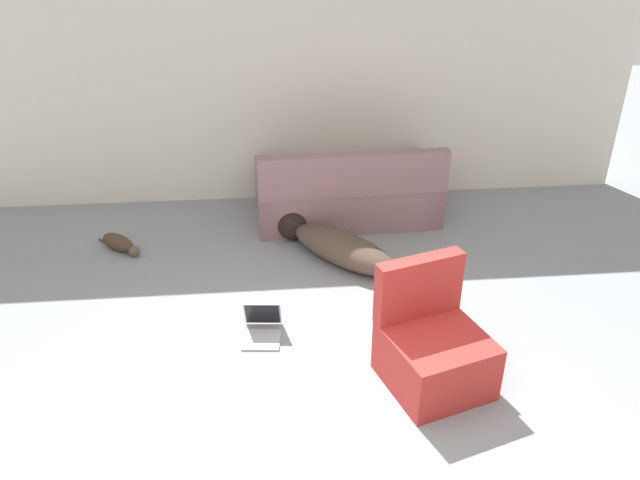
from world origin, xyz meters
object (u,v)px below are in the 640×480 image
at_px(cat, 119,243).
at_px(side_chair, 432,347).
at_px(laptop_open, 262,324).
at_px(dog, 335,245).
at_px(couch, 347,194).

bearing_deg(cat, side_chair, 1.21).
bearing_deg(laptop_open, dog, 63.72).
relative_size(dog, side_chair, 1.64).
bearing_deg(laptop_open, cat, 138.45).
height_order(dog, cat, dog).
distance_m(cat, side_chair, 3.30).
bearing_deg(laptop_open, side_chair, -23.30).
xyz_separation_m(cat, side_chair, (2.53, -2.11, 0.20)).
xyz_separation_m(dog, side_chair, (0.47, -1.76, 0.14)).
bearing_deg(side_chair, cat, 122.49).
bearing_deg(side_chair, dog, 87.33).
height_order(cat, laptop_open, laptop_open).
height_order(couch, dog, couch).
height_order(dog, side_chair, side_chair).
distance_m(couch, cat, 2.34).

